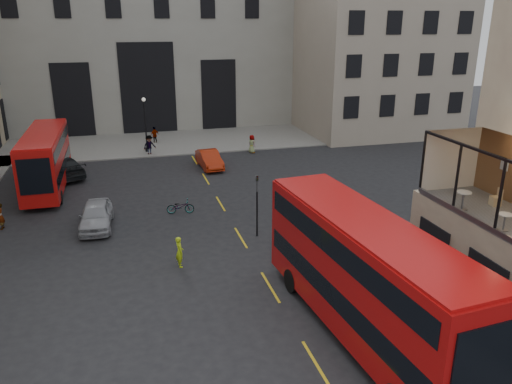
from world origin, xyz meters
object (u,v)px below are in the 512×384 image
object	(u,v)px
bus_near	(365,272)
pedestrian_a	(69,170)
pedestrian_b	(150,145)
cafe_chair_d	(496,200)
bicycle	(180,207)
cyclist	(180,252)
car_a	(96,215)
pedestrian_d	(252,144)
cafe_table_far	(463,198)
traffic_light_far	(37,149)
pedestrian_e	(0,216)
cafe_table_mid	(505,219)
bus_far	(45,157)
car_b	(209,159)
pedestrian_c	(155,135)
traffic_light_near	(257,198)
street_lamp_b	(146,128)
car_c	(64,167)

from	to	relation	value
bus_near	pedestrian_a	world-z (taller)	bus_near
pedestrian_b	cafe_chair_d	size ratio (longest dim) A/B	2.53
bicycle	cyclist	distance (m)	7.68
car_a	pedestrian_d	size ratio (longest dim) A/B	2.66
cyclist	cafe_table_far	bearing A→B (deg)	-129.21
traffic_light_far	pedestrian_e	xyz separation A→B (m)	(-0.91, -10.78, -1.59)
cafe_table_mid	cafe_chair_d	bearing A→B (deg)	55.96
pedestrian_d	cafe_table_mid	size ratio (longest dim) A/B	2.63
bicycle	cafe_chair_d	bearing A→B (deg)	-131.82
cafe_table_mid	pedestrian_b	bearing A→B (deg)	109.10
bus_far	cyclist	xyz separation A→B (m)	(8.04, -15.47, -1.63)
car_a	car_b	size ratio (longest dim) A/B	1.02
cyclist	pedestrian_e	size ratio (longest dim) A/B	1.01
car_a	pedestrian_c	world-z (taller)	pedestrian_c
bus_near	pedestrian_d	bearing A→B (deg)	83.65
traffic_light_near	traffic_light_far	xyz separation A→B (m)	(-14.00, 16.00, 0.00)
car_b	pedestrian_e	world-z (taller)	pedestrian_e
traffic_light_far	pedestrian_e	world-z (taller)	traffic_light_far
traffic_light_near	cafe_table_mid	size ratio (longest dim) A/B	5.70
car_b	cafe_table_mid	world-z (taller)	cafe_table_mid
bus_near	cafe_table_far	bearing A→B (deg)	11.13
pedestrian_c	bus_near	bearing A→B (deg)	70.50
car_a	bus_far	bearing A→B (deg)	115.74
cafe_table_mid	bus_far	bearing A→B (deg)	128.25
bus_far	car_a	size ratio (longest dim) A/B	2.36
pedestrian_a	pedestrian_c	bearing A→B (deg)	41.44
traffic_light_far	pedestrian_d	distance (m)	19.14
street_lamp_b	pedestrian_b	xyz separation A→B (m)	(0.18, -1.19, -1.42)
car_b	bicycle	world-z (taller)	car_b
bus_far	cafe_table_far	xyz separation A→B (m)	(19.36, -22.36, 2.65)
bus_near	pedestrian_c	xyz separation A→B (m)	(-5.46, 36.15, -1.92)
car_a	traffic_light_near	bearing A→B (deg)	-19.95
car_a	cyclist	distance (m)	7.90
car_c	pedestrian_a	bearing A→B (deg)	102.81
bicycle	traffic_light_far	bearing A→B (deg)	50.79
bus_far	pedestrian_e	size ratio (longest dim) A/B	6.63
bus_far	cyclist	bearing A→B (deg)	-62.55
street_lamp_b	pedestrian_b	size ratio (longest dim) A/B	2.73
car_b	cafe_table_mid	distance (m)	28.22
car_c	pedestrian_e	distance (m)	10.82
pedestrian_e	bus_far	bearing A→B (deg)	167.65
traffic_light_far	pedestrian_a	world-z (taller)	traffic_light_far
traffic_light_near	cafe_table_far	world-z (taller)	cafe_table_far
bus_near	pedestrian_a	distance (m)	28.77
car_c	street_lamp_b	bearing A→B (deg)	-160.47
cafe_chair_d	pedestrian_a	bearing A→B (deg)	128.76
pedestrian_d	pedestrian_c	bearing A→B (deg)	28.59
cafe_table_mid	pedestrian_a	bearing A→B (deg)	123.99
cafe_table_far	cafe_table_mid	bearing A→B (deg)	-87.52
bicycle	pedestrian_a	distance (m)	12.68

